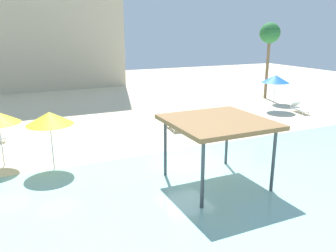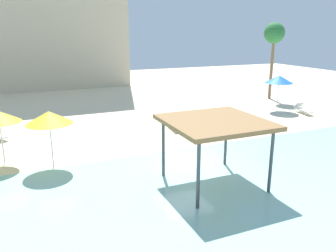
# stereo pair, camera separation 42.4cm
# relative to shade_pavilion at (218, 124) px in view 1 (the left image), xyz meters

# --- Properties ---
(ground_plane) EXTENTS (80.00, 80.00, 0.00)m
(ground_plane) POSITION_rel_shade_pavilion_xyz_m (0.05, 2.94, -2.64)
(ground_plane) COLOR beige
(lagoon_water) EXTENTS (44.00, 13.50, 0.04)m
(lagoon_water) POSITION_rel_shade_pavilion_xyz_m (0.05, -2.31, -2.62)
(lagoon_water) COLOR #99D1C6
(lagoon_water) RESTS_ON ground
(shade_pavilion) EXTENTS (3.96, 3.96, 2.83)m
(shade_pavilion) POSITION_rel_shade_pavilion_xyz_m (0.00, 0.00, 0.00)
(shade_pavilion) COLOR #42474C
(shade_pavilion) RESTS_ON ground
(beach_umbrella_blue_0) EXTENTS (2.24, 2.24, 2.88)m
(beach_umbrella_blue_0) POSITION_rel_shade_pavilion_xyz_m (11.96, 9.98, -0.07)
(beach_umbrella_blue_0) COLOR silver
(beach_umbrella_blue_0) RESTS_ON ground
(beach_umbrella_yellow_2) EXTENTS (2.13, 2.13, 2.79)m
(beach_umbrella_yellow_2) POSITION_rel_shade_pavilion_xyz_m (-6.11, 4.52, -0.15)
(beach_umbrella_yellow_2) COLOR silver
(beach_umbrella_yellow_2) RESTS_ON ground
(lounge_chair_0) EXTENTS (0.83, 1.96, 0.74)m
(lounge_chair_0) POSITION_rel_shade_pavilion_xyz_m (1.99, 8.36, -2.31)
(lounge_chair_0) COLOR white
(lounge_chair_0) RESTS_ON ground
(lounge_chair_4) EXTENTS (0.94, 1.97, 0.74)m
(lounge_chair_4) POSITION_rel_shade_pavilion_xyz_m (13.24, 8.44, -2.31)
(lounge_chair_4) COLOR white
(lounge_chair_4) RESTS_ON ground
(palm_tree_1) EXTENTS (1.90, 1.90, 7.07)m
(palm_tree_1) POSITION_rel_shade_pavilion_xyz_m (14.78, 14.34, 3.28)
(palm_tree_1) COLOR brown
(palm_tree_1) RESTS_ON ground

